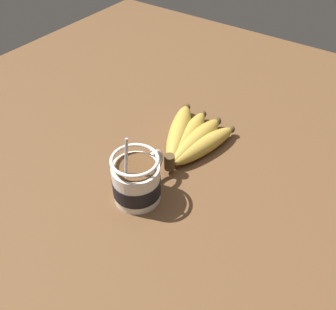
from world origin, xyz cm
name	(u,v)px	position (x,y,z in cm)	size (l,w,h in cm)	color
table	(175,180)	(0.00, 0.00, 1.28)	(136.60, 136.60, 2.57)	brown
coffee_mug	(137,181)	(-8.17, 2.32, 6.49)	(11.76, 8.39, 14.44)	white
banana_bunch	(191,138)	(9.28, 2.43, 4.47)	(19.72, 15.49, 4.34)	#4C381E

